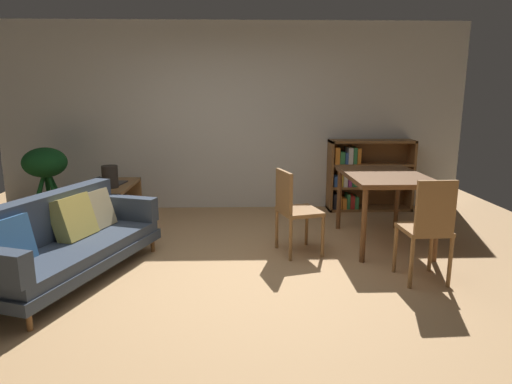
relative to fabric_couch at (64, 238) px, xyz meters
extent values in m
plane|color=tan|center=(1.49, -0.04, -0.38)|extent=(8.16, 8.16, 0.00)
cube|color=silver|center=(1.49, 2.66, 0.97)|extent=(6.80, 0.10, 2.70)
cylinder|color=brown|center=(0.65, 0.67, -0.31)|extent=(0.04, 0.04, 0.14)
cylinder|color=brown|center=(0.10, -0.96, -0.31)|extent=(0.04, 0.04, 0.14)
cylinder|color=brown|center=(0.06, 0.87, -0.31)|extent=(0.04, 0.04, 0.14)
cube|color=#384251|center=(0.08, -0.04, -0.19)|extent=(1.31, 2.02, 0.10)
cube|color=#384251|center=(0.08, -0.04, -0.09)|extent=(1.26, 1.94, 0.10)
cube|color=#384251|center=(-0.19, 0.05, 0.18)|extent=(0.75, 1.77, 0.43)
cube|color=#384251|center=(0.36, 0.78, 0.09)|extent=(0.73, 0.36, 0.25)
cube|color=#336093|center=(-0.22, -0.49, 0.13)|extent=(0.29, 0.42, 0.39)
cube|color=tan|center=(0.03, 0.17, 0.15)|extent=(0.38, 0.47, 0.44)
cube|color=tan|center=(0.13, 0.49, 0.14)|extent=(0.36, 0.45, 0.41)
cube|color=olive|center=(0.01, 2.23, -0.11)|extent=(0.37, 0.04, 0.54)
cube|color=olive|center=(0.01, 1.17, -0.11)|extent=(0.37, 0.04, 0.54)
cube|color=olive|center=(0.01, 1.70, -0.14)|extent=(0.37, 1.05, 0.04)
cube|color=olive|center=(0.01, 1.70, 0.14)|extent=(0.37, 1.09, 0.04)
cube|color=olive|center=(0.01, 1.70, -0.36)|extent=(0.37, 1.05, 0.04)
cube|color=#333338|center=(-0.02, 1.78, 0.17)|extent=(0.25, 0.33, 0.02)
cube|color=black|center=(-0.22, 1.81, 0.20)|extent=(0.23, 0.32, 0.06)
cylinder|color=#2D2823|center=(-0.02, 1.53, 0.30)|extent=(0.20, 0.20, 0.28)
cylinder|color=slate|center=(-0.02, 1.53, 0.35)|extent=(0.11, 0.11, 0.01)
cylinder|color=#333338|center=(-0.96, 1.88, -0.25)|extent=(0.26, 0.26, 0.24)
cylinder|color=#195623|center=(-0.88, 1.87, 0.08)|extent=(0.19, 0.06, 0.43)
cylinder|color=#195623|center=(-0.90, 1.97, 0.12)|extent=(0.15, 0.21, 0.53)
cylinder|color=#195623|center=(-0.99, 1.96, 0.06)|extent=(0.11, 0.22, 0.42)
cylinder|color=#195623|center=(-1.03, 1.88, 0.11)|extent=(0.18, 0.04, 0.49)
cylinder|color=#195623|center=(-1.01, 1.80, 0.10)|extent=(0.16, 0.21, 0.50)
cylinder|color=#195623|center=(-0.86, 1.79, 0.15)|extent=(0.22, 0.22, 0.58)
ellipsoid|color=#195623|center=(-0.96, 1.88, 0.43)|extent=(0.56, 0.56, 0.39)
cylinder|color=brown|center=(2.85, 1.45, 0.00)|extent=(0.06, 0.06, 0.76)
cylinder|color=brown|center=(2.85, 0.30, 0.00)|extent=(0.06, 0.06, 0.76)
cylinder|color=brown|center=(3.58, 1.45, 0.00)|extent=(0.06, 0.06, 0.76)
cylinder|color=brown|center=(3.58, 0.30, 0.00)|extent=(0.06, 0.06, 0.76)
cube|color=brown|center=(3.21, 0.88, 0.41)|extent=(0.84, 1.26, 0.05)
cylinder|color=olive|center=(3.08, 0.03, -0.15)|extent=(0.04, 0.04, 0.46)
cylinder|color=olive|center=(3.43, 0.05, -0.15)|extent=(0.04, 0.04, 0.46)
cylinder|color=olive|center=(3.10, -0.33, -0.15)|extent=(0.04, 0.04, 0.46)
cylinder|color=olive|center=(3.45, -0.32, -0.15)|extent=(0.04, 0.04, 0.46)
cube|color=olive|center=(3.26, -0.14, 0.10)|extent=(0.40, 0.42, 0.04)
cube|color=olive|center=(3.27, -0.33, 0.35)|extent=(0.35, 0.05, 0.46)
cylinder|color=olive|center=(2.35, 0.84, -0.16)|extent=(0.04, 0.04, 0.44)
cylinder|color=olive|center=(2.46, 0.45, -0.16)|extent=(0.04, 0.04, 0.44)
cylinder|color=olive|center=(2.01, 0.75, -0.16)|extent=(0.04, 0.04, 0.44)
cylinder|color=olive|center=(2.12, 0.35, -0.16)|extent=(0.04, 0.04, 0.44)
cube|color=olive|center=(2.24, 0.60, 0.08)|extent=(0.50, 0.54, 0.04)
cube|color=olive|center=(2.06, 0.55, 0.31)|extent=(0.14, 0.40, 0.42)
cube|color=brown|center=(2.91, 2.42, 0.14)|extent=(0.04, 0.35, 1.04)
cube|color=brown|center=(4.10, 2.42, 0.14)|extent=(0.04, 0.35, 1.04)
cube|color=brown|center=(3.51, 2.42, 0.64)|extent=(1.23, 0.35, 0.04)
cube|color=brown|center=(3.51, 2.42, -0.36)|extent=(1.23, 0.35, 0.04)
cube|color=brown|center=(3.51, 2.58, 0.14)|extent=(1.19, 0.04, 1.04)
cube|color=brown|center=(3.51, 2.42, -0.02)|extent=(1.19, 0.34, 0.04)
cube|color=brown|center=(3.51, 2.42, 0.31)|extent=(1.19, 0.34, 0.04)
cube|color=black|center=(2.98, 2.40, -0.23)|extent=(0.06, 0.26, 0.22)
cube|color=orange|center=(3.05, 2.40, -0.24)|extent=(0.06, 0.25, 0.19)
cube|color=orange|center=(3.12, 2.40, -0.26)|extent=(0.06, 0.26, 0.16)
cube|color=#337F47|center=(3.18, 2.39, -0.23)|extent=(0.04, 0.22, 0.21)
cube|color=red|center=(3.24, 2.39, -0.25)|extent=(0.06, 0.21, 0.19)
cube|color=#337F47|center=(3.30, 2.39, -0.25)|extent=(0.05, 0.22, 0.18)
cube|color=#2D5199|center=(2.99, 2.39, 0.07)|extent=(0.07, 0.22, 0.15)
cube|color=gold|center=(3.06, 2.39, 0.11)|extent=(0.06, 0.23, 0.23)
cube|color=silver|center=(3.12, 2.41, 0.07)|extent=(0.05, 0.29, 0.15)
cube|color=#993884|center=(3.18, 2.41, 0.11)|extent=(0.05, 0.28, 0.22)
cube|color=#337F47|center=(3.25, 2.40, 0.08)|extent=(0.07, 0.25, 0.18)
cube|color=black|center=(3.32, 2.40, 0.07)|extent=(0.07, 0.25, 0.16)
cube|color=orange|center=(2.98, 2.41, 0.44)|extent=(0.07, 0.29, 0.24)
cube|color=#337F47|center=(3.06, 2.39, 0.41)|extent=(0.07, 0.23, 0.17)
cube|color=#2D5199|center=(3.12, 2.39, 0.41)|extent=(0.04, 0.23, 0.16)
cube|color=silver|center=(3.18, 2.41, 0.44)|extent=(0.06, 0.29, 0.23)
cube|color=#337F47|center=(3.25, 2.39, 0.44)|extent=(0.05, 0.22, 0.23)
cube|color=orange|center=(3.30, 2.39, 0.44)|extent=(0.05, 0.22, 0.22)
camera|label=1|loc=(1.65, -3.87, 1.26)|focal=30.70mm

